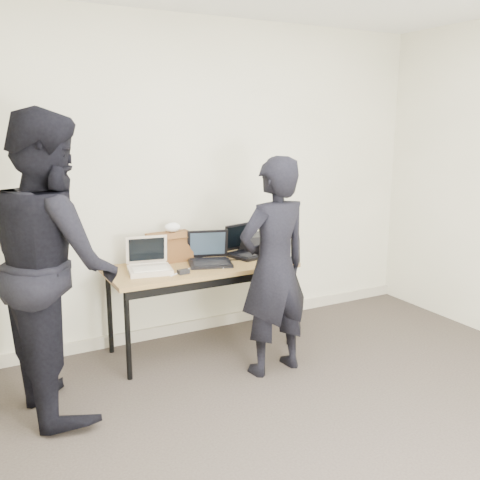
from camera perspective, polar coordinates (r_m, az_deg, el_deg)
room at (r=2.71m, az=14.08°, el=1.54°), size 4.60×4.60×2.80m
desk at (r=4.33m, az=-4.16°, el=-3.44°), size 1.50×0.66×0.72m
laptop_beige at (r=4.17m, az=-9.67°, el=-2.63°), size 0.37×0.37×0.26m
laptop_center at (r=4.35m, az=-3.29°, el=-1.74°), size 0.42×0.41×0.26m
laptop_right at (r=4.63m, az=0.78°, el=-0.84°), size 0.44×0.43×0.27m
leather_satchel at (r=4.42m, az=-7.51°, el=-0.68°), size 0.37×0.19×0.25m
tissue at (r=4.41m, az=-7.23°, el=1.36°), size 0.14×0.11×0.08m
equipment_box at (r=4.74m, az=1.87°, el=-0.31°), size 0.27×0.23×0.16m
power_brick at (r=4.08m, az=-6.06°, el=-3.38°), size 0.09×0.06×0.03m
cables at (r=4.34m, az=-3.62°, el=-2.55°), size 1.15×0.46×0.01m
person_typist at (r=3.91m, az=3.65°, el=-2.93°), size 0.63×0.45×1.62m
person_observer at (r=3.59m, az=-19.26°, el=-2.37°), size 0.84×1.02×1.94m
baseboard at (r=4.92m, az=-4.51°, el=-8.98°), size 4.50×0.03×0.10m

